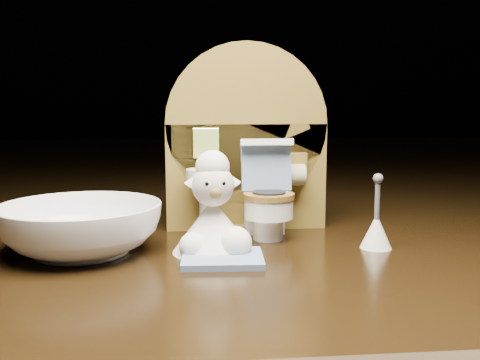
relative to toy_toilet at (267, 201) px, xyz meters
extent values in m
cube|color=black|center=(-0.01, -0.03, -0.08)|extent=(2.50, 2.50, 0.10)
cube|color=brown|center=(-0.01, 0.03, 0.02)|extent=(0.13, 0.02, 0.09)
cylinder|color=brown|center=(-0.01, 0.03, 0.06)|extent=(0.13, 0.02, 0.13)
cube|color=brown|center=(-0.01, 0.03, -0.03)|extent=(0.05, 0.04, 0.01)
cylinder|color=white|center=(-0.05, 0.01, -0.01)|extent=(0.01, 0.01, 0.04)
cylinder|color=white|center=(-0.05, 0.01, 0.02)|extent=(0.03, 0.03, 0.01)
cylinder|color=silver|center=(-0.05, 0.02, 0.03)|extent=(0.00, 0.00, 0.01)
cube|color=#A0C050|center=(-0.05, 0.02, 0.04)|extent=(0.02, 0.01, 0.02)
cube|color=brown|center=(0.02, 0.02, 0.02)|extent=(0.02, 0.01, 0.02)
cylinder|color=#BDB485|center=(0.02, 0.02, 0.02)|extent=(0.02, 0.02, 0.02)
cylinder|color=white|center=(0.00, -0.01, -0.02)|extent=(0.02, 0.02, 0.02)
cylinder|color=white|center=(0.00, -0.01, 0.00)|extent=(0.04, 0.04, 0.02)
cylinder|color=brown|center=(0.00, -0.01, 0.01)|extent=(0.04, 0.04, 0.00)
cube|color=white|center=(0.00, 0.01, 0.00)|extent=(0.03, 0.01, 0.05)
cube|color=#617BA1|center=(0.00, 0.01, 0.03)|extent=(0.04, 0.01, 0.04)
cube|color=white|center=(0.00, 0.00, 0.05)|extent=(0.04, 0.01, 0.01)
cylinder|color=#BBCC3B|center=(0.01, 0.01, 0.02)|extent=(0.01, 0.01, 0.01)
cube|color=#617BA1|center=(-0.04, -0.06, -0.03)|extent=(0.05, 0.05, 0.00)
cone|color=white|center=(0.07, -0.04, -0.02)|extent=(0.02, 0.02, 0.02)
cylinder|color=#59595B|center=(0.07, -0.04, 0.01)|extent=(0.00, 0.00, 0.03)
sphere|color=#59595B|center=(0.07, -0.04, 0.02)|extent=(0.01, 0.01, 0.01)
cone|color=white|center=(-0.04, -0.04, -0.01)|extent=(0.06, 0.06, 0.04)
sphere|color=white|center=(-0.03, -0.05, -0.02)|extent=(0.02, 0.02, 0.02)
sphere|color=white|center=(-0.06, -0.05, -0.02)|extent=(0.02, 0.02, 0.02)
sphere|color=beige|center=(-0.04, -0.04, 0.02)|extent=(0.03, 0.03, 0.03)
sphere|color=#A08041|center=(-0.04, -0.05, 0.02)|extent=(0.01, 0.01, 0.01)
sphere|color=white|center=(-0.04, -0.04, 0.03)|extent=(0.02, 0.02, 0.02)
cone|color=beige|center=(-0.06, -0.04, 0.02)|extent=(0.01, 0.01, 0.01)
cone|color=beige|center=(-0.03, -0.04, 0.02)|extent=(0.01, 0.01, 0.01)
sphere|color=black|center=(-0.05, -0.05, 0.02)|extent=(0.00, 0.00, 0.00)
sphere|color=black|center=(-0.04, -0.05, 0.02)|extent=(0.00, 0.00, 0.00)
imported|color=white|center=(-0.13, -0.03, -0.01)|extent=(0.14, 0.14, 0.03)
camera|label=1|loc=(-0.06, -0.40, 0.07)|focal=40.00mm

